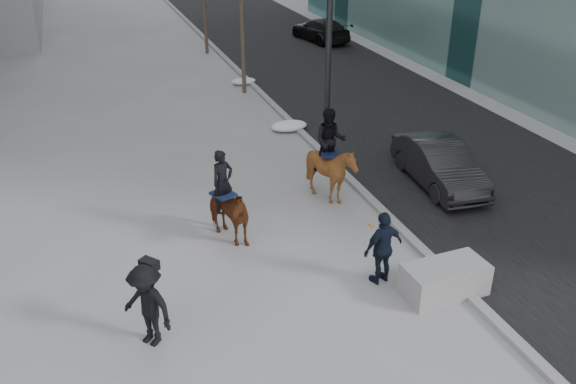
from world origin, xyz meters
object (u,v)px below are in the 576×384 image
object	(u,v)px
planter	(445,279)
car_near	(439,164)
mounted_right	(331,165)
mounted_left	(225,208)

from	to	relation	value
planter	car_near	xyz separation A→B (m)	(2.83, 4.82, 0.30)
mounted_right	planter	bearing A→B (deg)	-83.11
mounted_left	mounted_right	xyz separation A→B (m)	(3.32, 1.15, 0.19)
planter	car_near	size ratio (longest dim) A/B	0.45
car_near	mounted_right	size ratio (longest dim) A/B	1.50
planter	mounted_right	world-z (taller)	mounted_right
mounted_left	mounted_right	world-z (taller)	mounted_right
car_near	mounted_left	size ratio (longest dim) A/B	1.69
mounted_right	car_near	bearing A→B (deg)	-2.40
planter	mounted_right	bearing A→B (deg)	96.89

